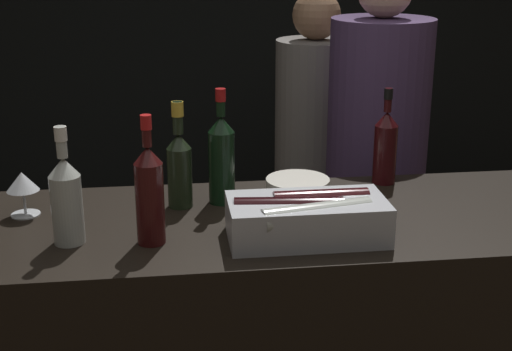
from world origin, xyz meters
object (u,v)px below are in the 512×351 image
object	(u,v)px
person_in_hoodie	(375,166)
red_wine_bottle_tall	(149,192)
white_wine_bottle	(66,197)
bowl_white	(298,187)
wine_glass	(22,183)
ice_bin_with_bottles	(307,216)
red_wine_bottle_burgundy	(221,157)
person_blond_tee	(313,155)
red_wine_bottle_black_foil	(385,145)
champagne_bottle	(179,165)

from	to	relation	value
person_in_hoodie	red_wine_bottle_tall	bearing A→B (deg)	-96.31
white_wine_bottle	bowl_white	bearing A→B (deg)	22.98
wine_glass	ice_bin_with_bottles	bearing A→B (deg)	-19.11
red_wine_bottle_burgundy	person_in_hoodie	size ratio (longest dim) A/B	0.20
wine_glass	red_wine_bottle_burgundy	xyz separation A→B (m)	(0.58, 0.04, 0.05)
person_in_hoodie	person_blond_tee	distance (m)	0.46
ice_bin_with_bottles	wine_glass	bearing A→B (deg)	160.89
red_wine_bottle_burgundy	red_wine_bottle_tall	xyz separation A→B (m)	(-0.21, -0.28, -0.00)
ice_bin_with_bottles	person_blond_tee	bearing A→B (deg)	77.47
red_wine_bottle_black_foil	white_wine_bottle	size ratio (longest dim) A/B	1.00
wine_glass	person_in_hoodie	xyz separation A→B (m)	(1.25, 0.64, -0.20)
ice_bin_with_bottles	white_wine_bottle	distance (m)	0.64
ice_bin_with_bottles	bowl_white	world-z (taller)	ice_bin_with_bottles
bowl_white	red_wine_bottle_burgundy	size ratio (longest dim) A/B	0.57
red_wine_bottle_tall	ice_bin_with_bottles	bearing A→B (deg)	-3.55
wine_glass	red_wine_bottle_tall	bearing A→B (deg)	-33.70
wine_glass	person_in_hoodie	bearing A→B (deg)	27.18
bowl_white	person_blond_tee	xyz separation A→B (m)	(0.26, 0.99, -0.20)
red_wine_bottle_black_foil	white_wine_bottle	distance (m)	1.04
red_wine_bottle_black_foil	person_in_hoodie	world-z (taller)	person_in_hoodie
white_wine_bottle	person_in_hoodie	bearing A→B (deg)	38.09
red_wine_bottle_burgundy	red_wine_bottle_black_foil	world-z (taller)	red_wine_bottle_burgundy
ice_bin_with_bottles	person_in_hoodie	bearing A→B (deg)	63.01
bowl_white	wine_glass	bearing A→B (deg)	-175.46
ice_bin_with_bottles	red_wine_bottle_burgundy	distance (m)	0.38
bowl_white	wine_glass	xyz separation A→B (m)	(-0.82, -0.06, 0.07)
wine_glass	person_blond_tee	distance (m)	1.53
red_wine_bottle_black_foil	champagne_bottle	bearing A→B (deg)	-168.58
bowl_white	person_blond_tee	distance (m)	1.05
red_wine_bottle_burgundy	person_in_hoodie	distance (m)	0.93
red_wine_bottle_burgundy	bowl_white	bearing A→B (deg)	6.91
wine_glass	red_wine_bottle_black_foil	distance (m)	1.13
wine_glass	red_wine_bottle_burgundy	distance (m)	0.58
champagne_bottle	person_blond_tee	size ratio (longest dim) A/B	0.19
red_wine_bottle_burgundy	red_wine_bottle_tall	world-z (taller)	red_wine_bottle_burgundy
wine_glass	person_blond_tee	xyz separation A→B (m)	(1.08, 1.06, -0.27)
white_wine_bottle	person_blond_tee	distance (m)	1.60
white_wine_bottle	champagne_bottle	distance (m)	0.38
white_wine_bottle	person_in_hoodie	size ratio (longest dim) A/B	0.18
red_wine_bottle_tall	white_wine_bottle	bearing A→B (deg)	172.77
red_wine_bottle_burgundy	champagne_bottle	bearing A→B (deg)	-170.89
wine_glass	bowl_white	bearing A→B (deg)	4.54
person_blond_tee	red_wine_bottle_tall	bearing A→B (deg)	44.29
ice_bin_with_bottles	person_in_hoodie	distance (m)	1.03
ice_bin_with_bottles	person_in_hoodie	world-z (taller)	person_in_hoodie
red_wine_bottle_burgundy	red_wine_bottle_tall	distance (m)	0.35
red_wine_bottle_burgundy	champagne_bottle	xyz separation A→B (m)	(-0.13, -0.02, -0.01)
white_wine_bottle	person_blond_tee	world-z (taller)	person_blond_tee
red_wine_bottle_black_foil	red_wine_bottle_tall	world-z (taller)	red_wine_bottle_tall
ice_bin_with_bottles	wine_glass	xyz separation A→B (m)	(-0.78, 0.27, 0.03)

